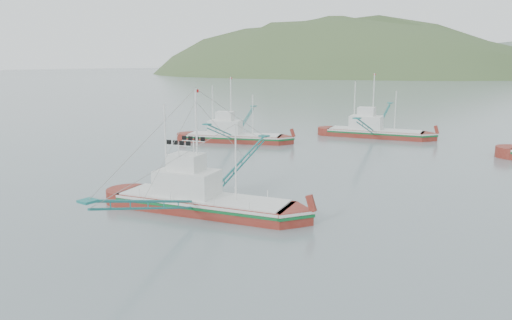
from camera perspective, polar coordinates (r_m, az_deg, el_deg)
The scene contains 5 objects.
ground at distance 39.41m, azimuth -5.21°, elevation -5.95°, with size 1200.00×1200.00×0.00m, color slate.
main_boat at distance 39.19m, azimuth -6.26°, elevation -3.17°, with size 14.59×25.14×10.34m.
bg_boat_left at distance 72.44m, azimuth -2.58°, elevation 3.67°, with size 14.09×23.75×10.10m.
bg_boat_far at distance 79.05m, azimuth 13.38°, elevation 3.89°, with size 14.86×25.69×10.54m.
headland_left at distance 439.08m, azimuth 8.66°, elevation 9.67°, with size 448.00×308.00×210.00m, color #3E552C.
Camera 1 is at (25.11, -28.05, 11.67)m, focal length 35.00 mm.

